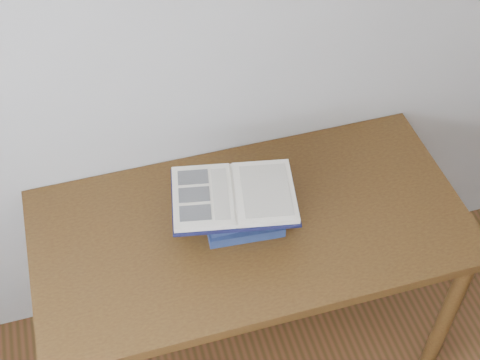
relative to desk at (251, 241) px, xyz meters
name	(u,v)px	position (x,y,z in m)	size (l,w,h in m)	color
desk	(251,241)	(0.00, 0.00, 0.00)	(1.47, 0.73, 0.79)	#4E3413
book_stack	(240,210)	(-0.03, 0.02, 0.16)	(0.27, 0.20, 0.13)	navy
open_book	(234,196)	(-0.05, 0.02, 0.24)	(0.44, 0.35, 0.03)	black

